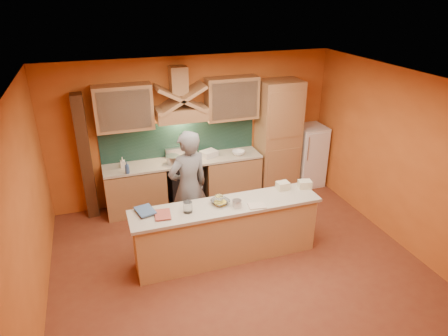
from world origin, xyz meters
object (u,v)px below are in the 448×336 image
object	(u,v)px
stove	(185,182)
kitchen_scale	(237,204)
fridge	(309,156)
person	(189,188)
mixing_bowl	(220,202)

from	to	relation	value
stove	kitchen_scale	xyz separation A→B (m)	(0.32, -2.02, 0.54)
fridge	person	distance (m)	3.18
stove	mixing_bowl	bearing A→B (deg)	-86.39
kitchen_scale	mixing_bowl	xyz separation A→B (m)	(-0.20, 0.17, -0.01)
person	kitchen_scale	world-z (taller)	person
fridge	mixing_bowl	distance (m)	3.19
stove	person	xyz separation A→B (m)	(-0.21, -1.22, 0.52)
stove	fridge	size ratio (longest dim) A/B	0.69
stove	person	distance (m)	1.34
fridge	stove	bearing A→B (deg)	180.00
kitchen_scale	mixing_bowl	distance (m)	0.26
fridge	person	bearing A→B (deg)	-157.27
fridge	kitchen_scale	xyz separation A→B (m)	(-2.38, -2.02, 0.34)
mixing_bowl	stove	bearing A→B (deg)	93.61
kitchen_scale	stove	bearing A→B (deg)	92.83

